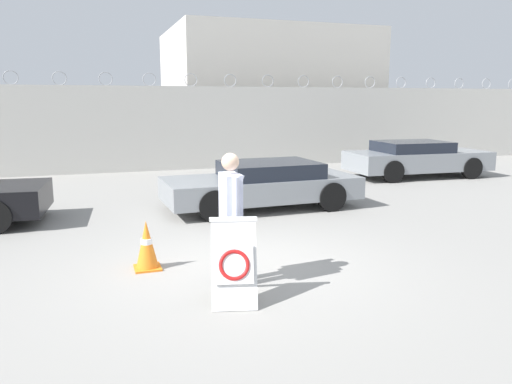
{
  "coord_description": "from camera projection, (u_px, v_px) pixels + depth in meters",
  "views": [
    {
      "loc": [
        -2.14,
        -6.94,
        2.5
      ],
      "look_at": [
        0.46,
        0.79,
        0.99
      ],
      "focal_mm": 35.0,
      "sensor_mm": 36.0,
      "label": 1
    }
  ],
  "objects": [
    {
      "name": "perimeter_wall",
      "position": [
        151.0,
        129.0,
        17.71
      ],
      "size": [
        36.0,
        0.3,
        3.45
      ],
      "color": "beige",
      "rests_on": "ground_plane"
    },
    {
      "name": "security_guard",
      "position": [
        231.0,
        212.0,
        6.68
      ],
      "size": [
        0.4,
        0.64,
        1.82
      ],
      "rotation": [
        0.0,
        0.0,
        1.55
      ],
      "color": "#232838",
      "rests_on": "ground_plane"
    },
    {
      "name": "barricade_sign",
      "position": [
        234.0,
        260.0,
        6.23
      ],
      "size": [
        0.73,
        0.92,
        1.07
      ],
      "rotation": [
        0.0,
        0.0,
        -0.25
      ],
      "color": "white",
      "rests_on": "ground_plane"
    },
    {
      "name": "parked_car_rear_sedan",
      "position": [
        263.0,
        184.0,
        11.65
      ],
      "size": [
        4.54,
        2.09,
        1.08
      ],
      "rotation": [
        0.0,
        0.0,
        3.18
      ],
      "color": "black",
      "rests_on": "ground_plane"
    },
    {
      "name": "parked_car_far_side",
      "position": [
        416.0,
        158.0,
        16.4
      ],
      "size": [
        4.68,
        2.13,
        1.17
      ],
      "rotation": [
        0.0,
        0.0,
        -0.05
      ],
      "color": "black",
      "rests_on": "ground_plane"
    },
    {
      "name": "ground_plane",
      "position": [
        244.0,
        267.0,
        7.59
      ],
      "size": [
        90.0,
        90.0,
        0.0
      ],
      "primitive_type": "plane",
      "color": "gray"
    },
    {
      "name": "traffic_cone_near",
      "position": [
        147.0,
        245.0,
        7.44
      ],
      "size": [
        0.39,
        0.39,
        0.74
      ],
      "color": "orange",
      "rests_on": "ground_plane"
    },
    {
      "name": "building_block",
      "position": [
        266.0,
        93.0,
        24.28
      ],
      "size": [
        9.09,
        7.2,
        5.7
      ],
      "color": "beige",
      "rests_on": "ground_plane"
    }
  ]
}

